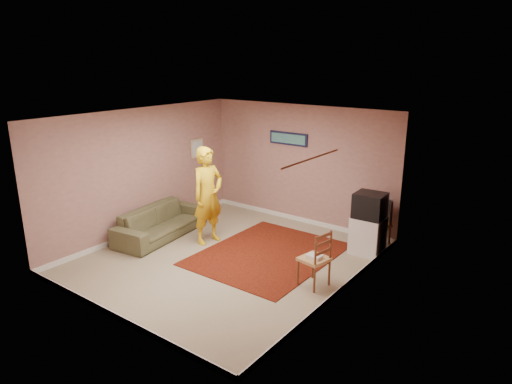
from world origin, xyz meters
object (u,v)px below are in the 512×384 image
Objects in this scene: crt_tv at (370,205)px; sofa at (161,222)px; tv_cabinet at (368,235)px; chair_a at (377,219)px; chair_b at (314,252)px; person at (208,195)px.

crt_tv reaches higher than sofa.
tv_cabinet is 1.36× the size of chair_a.
sofa is (-3.78, -2.07, -0.27)m from chair_a.
sofa is (-3.57, -0.02, -0.27)m from chair_b.
tv_cabinet is at bearing -72.98° from sofa.
crt_tv is 0.50m from chair_a.
person is (-2.77, -1.34, 0.02)m from crt_tv.
chair_b reaches higher than tv_cabinet.
sofa is (-3.75, -1.72, -0.05)m from tv_cabinet.
tv_cabinet is 0.59m from crt_tv.
crt_tv is at bearing -72.95° from sofa.
person is at bearing -76.37° from sofa.
chair_a reaches higher than chair_b.
tv_cabinet is 4.13m from sofa.
tv_cabinet is at bearing -55.99° from person.
crt_tv is at bearing -79.46° from chair_a.
tv_cabinet is 1.73m from chair_b.
sofa is 1.24m from person.
chair_b reaches higher than sofa.
crt_tv reaches higher than tv_cabinet.
chair_a is at bearing 85.50° from tv_cabinet.
crt_tv is 0.29× the size of person.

